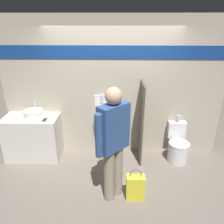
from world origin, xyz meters
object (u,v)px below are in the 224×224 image
object	(u,v)px
cell_phone	(45,120)
toilet	(178,146)
urinal_near_counter	(102,116)
person_in_vest	(113,141)
shopping_bag	(135,187)
sink_basin	(33,113)

from	to	relation	value
cell_phone	toilet	size ratio (longest dim) A/B	0.16
urinal_near_counter	toilet	distance (m)	1.60
person_in_vest	shopping_bag	distance (m)	0.85
urinal_near_counter	person_in_vest	bearing A→B (deg)	-78.51
person_in_vest	shopping_bag	world-z (taller)	person_in_vest
cell_phone	shopping_bag	xyz separation A→B (m)	(1.64, -0.99, -0.66)
sink_basin	urinal_near_counter	distance (m)	1.33
toilet	person_in_vest	world-z (taller)	person_in_vest
urinal_near_counter	shopping_bag	size ratio (longest dim) A/B	2.33
sink_basin	urinal_near_counter	xyz separation A→B (m)	(1.32, 0.08, -0.09)
cell_phone	person_in_vest	bearing A→B (deg)	-36.00
cell_phone	shopping_bag	bearing A→B (deg)	-31.24
sink_basin	urinal_near_counter	world-z (taller)	urinal_near_counter
sink_basin	toilet	world-z (taller)	sink_basin
sink_basin	cell_phone	distance (m)	0.32
sink_basin	person_in_vest	size ratio (longest dim) A/B	0.20
sink_basin	person_in_vest	xyz separation A→B (m)	(1.56, -1.11, 0.06)
cell_phone	person_in_vest	distance (m)	1.61
shopping_bag	urinal_near_counter	bearing A→B (deg)	115.11
cell_phone	toilet	world-z (taller)	cell_phone
cell_phone	person_in_vest	world-z (taller)	person_in_vest
cell_phone	toilet	distance (m)	2.62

